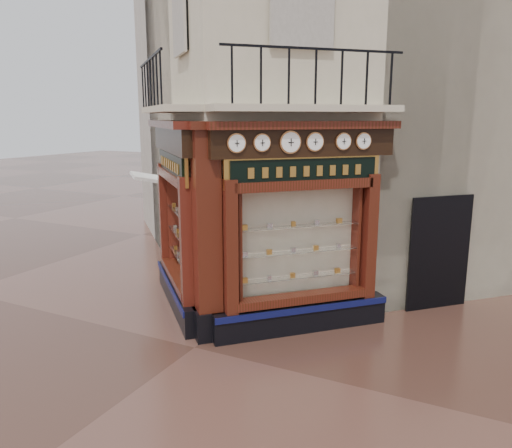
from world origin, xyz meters
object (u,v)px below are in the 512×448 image
Objects in this scene: clock_c at (290,142)px; clock_f at (363,141)px; clock_e at (343,141)px; signboard_left at (172,164)px; clock_a at (236,143)px; clock_b at (262,143)px; awning at (153,270)px; corner_pilaster at (207,236)px; signboard_right at (305,171)px; clock_d at (315,142)px.

clock_c is 1.44m from clock_f.
clock_e reaches higher than signboard_left.
clock_a is at bearing -180.00° from clock_c.
clock_b is 0.22× the size of awning.
signboard_left is at bearing 100.25° from corner_pilaster.
corner_pilaster is 1.78m from clock_a.
clock_f is 1.22m from signboard_right.
signboard_right is at bearing -155.29° from awning.
awning is at bearing 110.93° from clock_c.
clock_e is (1.42, 1.42, 0.00)m from clock_a.
clock_c is at bearing -161.86° from signboard_right.
clock_e is (1.10, 1.10, 0.00)m from clock_b.
clock_b is 0.92× the size of clock_d.
corner_pilaster reaches higher than clock_f.
clock_a is 1.42m from signboard_right.
clock_b is 1.00× the size of clock_f.
clock_f is at bearing -0.00° from clock_c.
clock_a is 0.97× the size of clock_d.
clock_a reaches higher than signboard_left.
corner_pilaster is 1.83× the size of signboard_right.
signboard_right is (0.16, 0.32, -0.52)m from clock_c.
clock_b is at bearing -150.99° from signboard_left.
clock_f is at bearing 0.00° from clock_d.
corner_pilaster is 2.12m from signboard_left.
awning is (-4.52, 2.55, -3.62)m from clock_b.
signboard_right is at bearing 18.14° from clock_c.
clock_d is (1.02, 1.02, 0.00)m from clock_a.
clock_e is at bearing -9.08° from signboard_right.
clock_e is 0.22× the size of awning.
clock_a is at bearing -180.00° from clock_e.
signboard_right is at bearing 139.54° from clock_d.
signboard_right is (0.85, 1.01, -0.52)m from clock_a.
signboard_left is (-1.46, 1.01, 1.15)m from corner_pilaster.
clock_d reaches higher than signboard_right.
corner_pilaster is 12.70× the size of clock_f.
awning is 4.20m from signboard_left.
clock_c is at bearing -159.07° from awning.
signboard_left reaches higher than signboard_right.
signboard_left is (-3.09, -0.01, -0.52)m from clock_d.
signboard_left is at bearing 128.46° from clock_c.
clock_f is (0.29, 0.29, -0.00)m from clock_e.
clock_b is 6.33m from awning.
clock_d is 0.55m from signboard_right.
clock_e is 0.87m from signboard_right.
signboard_right is (2.92, -0.00, 0.00)m from signboard_left.
clock_f is at bearing -124.49° from signboard_left.
signboard_left is (-2.39, 0.69, -0.52)m from clock_b.
clock_a is at bearing -180.00° from clock_b.
clock_c is 1.27× the size of clock_e.
clock_c is 6.46m from awning.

